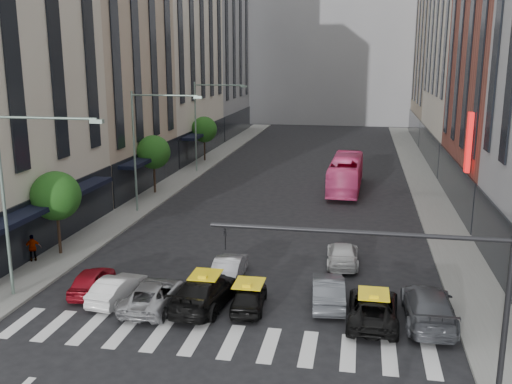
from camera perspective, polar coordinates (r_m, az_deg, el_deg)
The scene contains 27 objects.
ground at distance 23.34m, azimuth -4.83°, elevation -16.27°, with size 160.00×160.00×0.00m, color black.
sidewalk_left at distance 53.62m, azimuth -8.27°, elevation 0.86°, with size 3.00×96.00×0.15m, color slate.
sidewalk_right at distance 51.19m, azimuth 16.93°, elevation -0.19°, with size 3.00×96.00×0.15m, color slate.
building_left_b at distance 52.62m, azimuth -15.27°, elevation 13.39°, with size 8.00×16.00×24.00m, color tan.
building_left_d at distance 87.56m, azimuth -4.57°, elevation 15.55°, with size 8.00×18.00×30.00m, color gray.
building_right_d at distance 85.35m, azimuth 18.84°, elevation 14.29°, with size 8.00×18.00×28.00m, color tan.
building_far at distance 104.89m, azimuth 7.81°, elevation 16.73°, with size 30.00×10.00×36.00m, color gray.
tree_near at distance 35.14m, azimuth -19.37°, elevation -0.37°, with size 2.88×2.88×4.95m.
tree_mid at distance 49.36m, azimuth -10.22°, elevation 3.94°, with size 2.88×2.88×4.95m.
tree_far at distance 64.42m, azimuth -5.21°, elevation 6.25°, with size 2.88×2.88×4.95m.
streetlamp_near at distance 28.78m, azimuth -22.53°, elevation 1.06°, with size 5.38×0.25×9.00m.
streetlamp_mid at distance 42.87m, azimuth -10.95°, elevation 5.56°, with size 5.38×0.25×9.00m.
streetlamp_far at distance 57.96m, azimuth -5.17°, elevation 7.70°, with size 5.38×0.25×9.00m.
traffic_signal at distance 19.94m, azimuth 16.16°, elevation -7.89°, with size 10.10×0.20×6.00m.
liberty_sign at distance 40.54m, azimuth 20.51°, elevation 4.66°, with size 0.30×0.70×4.00m.
car_red at distance 29.97m, azimuth -16.07°, elevation -8.49°, with size 1.51×3.76×1.28m, color maroon.
car_white_front at distance 28.71m, azimuth -13.66°, elevation -9.35°, with size 1.33×3.81×1.26m, color silver.
car_silver at distance 27.67m, azimuth -10.20°, elevation -10.04°, with size 2.11×4.57×1.27m, color gray.
taxi_left at distance 27.43m, azimuth -5.03°, elevation -9.78°, with size 2.16×5.32×1.54m, color black.
taxi_center at distance 27.06m, azimuth -0.71°, elevation -10.39°, with size 1.48×3.69×1.26m, color black.
car_grey_mid at distance 27.73m, azimuth 7.22°, elevation -9.73°, with size 1.48×4.25×1.40m, color #474A50.
taxi_right at distance 26.34m, azimuth 11.62°, elevation -11.30°, with size 2.18×4.73×1.32m, color black.
car_grey_curb at distance 26.85m, azimuth 16.88°, elevation -10.86°, with size 2.15×5.30×1.54m, color #42444A.
car_row2_left at distance 30.49m, azimuth -2.64°, elevation -7.53°, with size 1.41×4.03×1.33m, color #AFAFB5.
car_row2_right at distance 32.94m, azimuth 8.66°, elevation -6.14°, with size 1.75×4.31×1.25m, color beige.
bus at distance 50.97m, azimuth 8.97°, elevation 1.83°, with size 2.53×10.83×3.02m, color #EE4688.
pedestrian_far at distance 34.99m, azimuth -21.42°, elevation -5.23°, with size 0.92×0.38×1.57m, color gray.
Camera 1 is at (5.55, -19.54, 11.50)m, focal length 40.00 mm.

